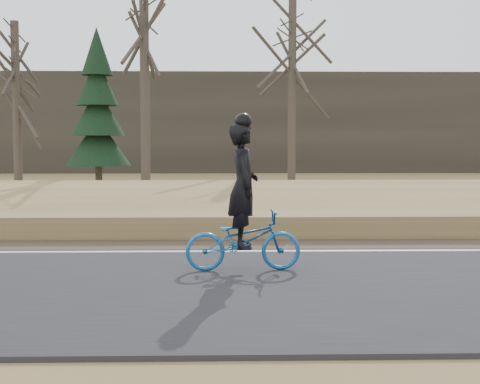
{
  "coord_description": "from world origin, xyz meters",
  "views": [
    {
      "loc": [
        0.92,
        -11.57,
        2.07
      ],
      "look_at": [
        1.21,
        0.5,
        1.1
      ],
      "focal_mm": 50.0,
      "sensor_mm": 36.0,
      "label": 1
    }
  ],
  "objects": [
    {
      "name": "railroad",
      "position": [
        0.0,
        8.0,
        0.53
      ],
      "size": [
        120.0,
        2.4,
        0.29
      ],
      "color": "black",
      "rests_on": "ballast"
    },
    {
      "name": "ballast",
      "position": [
        0.0,
        8.0,
        0.23
      ],
      "size": [
        120.0,
        3.0,
        0.45
      ],
      "primitive_type": "cube",
      "color": "slate",
      "rests_on": "ground"
    },
    {
      "name": "bare_tree_left",
      "position": [
        -8.06,
        17.74,
        3.55
      ],
      "size": [
        0.36,
        0.36,
        7.09
      ],
      "primitive_type": "cylinder",
      "color": "#463E33",
      "rests_on": "ground"
    },
    {
      "name": "bare_tree_center",
      "position": [
        3.92,
        18.02,
        4.88
      ],
      "size": [
        0.36,
        0.36,
        9.76
      ],
      "primitive_type": "cylinder",
      "color": "#463E33",
      "rests_on": "ground"
    },
    {
      "name": "embankment",
      "position": [
        0.0,
        4.2,
        0.22
      ],
      "size": [
        120.0,
        5.0,
        0.44
      ],
      "primitive_type": "cube",
      "color": "#987C4D",
      "rests_on": "ground"
    },
    {
      "name": "shoulder",
      "position": [
        0.0,
        1.2,
        0.02
      ],
      "size": [
        120.0,
        1.6,
        0.04
      ],
      "primitive_type": "cube",
      "color": "#473A2B",
      "rests_on": "ground"
    },
    {
      "name": "treeline_backdrop",
      "position": [
        0.0,
        30.0,
        3.0
      ],
      "size": [
        120.0,
        4.0,
        6.0
      ],
      "primitive_type": "cube",
      "color": "#383328",
      "rests_on": "ground"
    },
    {
      "name": "road",
      "position": [
        0.0,
        -2.5,
        0.03
      ],
      "size": [
        120.0,
        6.0,
        0.06
      ],
      "primitive_type": "cube",
      "color": "black",
      "rests_on": "ground"
    },
    {
      "name": "cyclist",
      "position": [
        1.21,
        -1.5,
        0.85
      ],
      "size": [
        1.78,
        0.72,
        2.39
      ],
      "rotation": [
        0.0,
        0.0,
        1.63
      ],
      "color": "#165A9D",
      "rests_on": "road"
    },
    {
      "name": "conifer",
      "position": [
        -4.14,
        15.48,
        3.07
      ],
      "size": [
        2.6,
        2.6,
        6.49
      ],
      "color": "#463E33",
      "rests_on": "ground"
    },
    {
      "name": "bare_tree_near_left",
      "position": [
        -2.07,
        13.92,
        3.87
      ],
      "size": [
        0.36,
        0.36,
        7.74
      ],
      "primitive_type": "cylinder",
      "color": "#463E33",
      "rests_on": "ground"
    },
    {
      "name": "edge_line",
      "position": [
        0.0,
        0.2,
        0.07
      ],
      "size": [
        120.0,
        0.12,
        0.01
      ],
      "primitive_type": "cube",
      "color": "silver",
      "rests_on": "road"
    },
    {
      "name": "ground",
      "position": [
        0.0,
        0.0,
        0.0
      ],
      "size": [
        120.0,
        120.0,
        0.0
      ],
      "primitive_type": "plane",
      "color": "#987C4D",
      "rests_on": "ground"
    }
  ]
}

